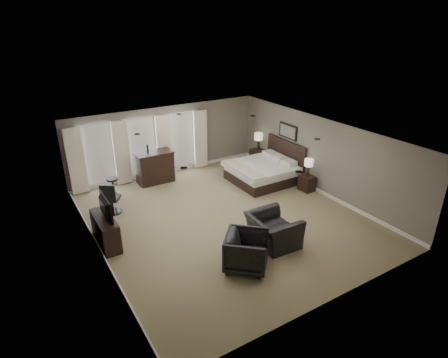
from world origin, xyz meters
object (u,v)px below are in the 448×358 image
bar_stool_left (113,189)px  lamp_near (308,168)px  nightstand_near (307,183)px  bar_counter (155,167)px  bed (262,164)px  lamp_far (258,142)px  desk_chair (111,198)px  dresser (106,231)px  tv (103,215)px  armchair_near (273,225)px  bar_stool_right (148,176)px  nightstand_far (258,157)px  armchair_far (247,250)px

bar_stool_left → lamp_near: bearing=-25.0°
nightstand_near → bar_counter: (-4.24, 3.46, 0.31)m
bed → lamp_far: 1.73m
bar_stool_left → desk_chair: bearing=-109.4°
dresser → tv: 0.47m
armchair_near → bed: bearing=-30.2°
lamp_near → bar_counter: bearing=140.8°
bar_counter → bar_stool_right: bar_counter is taller
dresser → desk_chair: size_ratio=1.32×
tv → lamp_near: bearing=-92.5°
lamp_far → dresser: bearing=-159.4°
armchair_near → bar_stool_left: bearing=33.1°
lamp_far → bar_stool_right: bearing=175.0°
lamp_near → dresser: lamp_near is taller
lamp_near → dresser: 6.94m
nightstand_near → desk_chair: (-6.28, 1.94, 0.25)m
nightstand_far → bar_stool_right: 4.59m
armchair_near → nightstand_near: bearing=-54.6°
nightstand_far → dresser: 7.39m
bar_counter → bar_stool_left: 1.87m
bed → armchair_near: bearing=-122.6°
nightstand_far → lamp_near: size_ratio=1.03×
desk_chair → lamp_far: bearing=-136.3°
bar_stool_right → lamp_near: bearing=-35.8°
armchair_near → bar_counter: size_ratio=0.96×
nightstand_near → lamp_near: size_ratio=0.88×
bed → dresser: (-6.03, -1.15, -0.30)m
armchair_far → nightstand_near: bearing=-17.3°
nightstand_near → armchair_near: bearing=-147.0°
dresser → desk_chair: desk_chair is taller
nightstand_near → tv: 6.95m
bar_counter → bar_stool_right: 0.42m
bed → bar_counter: 3.91m
dresser → bar_stool_left: bearing=69.4°
lamp_near → nightstand_near: bearing=0.0°
bar_stool_left → lamp_far: bearing=1.0°
lamp_near → bar_counter: same height
tv → bar_counter: bar_counter is taller
tv → bar_stool_right: bearing=-38.0°
lamp_near → desk_chair: (-6.28, 1.94, -0.33)m
lamp_far → armchair_near: lamp_far is taller
nightstand_near → tv: tv is taller
lamp_near → bar_stool_right: bearing=144.2°
nightstand_near → tv: size_ratio=0.54×
nightstand_far → bar_stool_left: size_ratio=0.82×
armchair_far → tv: bearing=85.5°
bed → tv: size_ratio=2.19×
nightstand_near → bar_counter: 5.48m
tv → armchair_near: (3.80, -2.32, -0.30)m
lamp_near → lamp_far: bearing=90.0°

